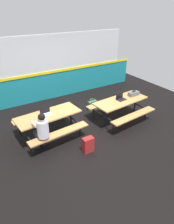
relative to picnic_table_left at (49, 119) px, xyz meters
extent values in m
cube|color=black|center=(1.23, -0.18, -0.58)|extent=(10.00, 10.00, 0.02)
cube|color=teal|center=(1.23, 2.62, -0.02)|extent=(8.00, 0.12, 1.10)
cube|color=yellow|center=(1.23, 2.55, 0.58)|extent=(8.00, 0.03, 0.10)
cube|color=silver|center=(1.23, 2.62, 1.33)|extent=(6.72, 0.12, 1.40)
cube|color=tan|center=(0.00, 0.00, 0.15)|extent=(1.95, 0.91, 0.04)
cube|color=tan|center=(0.05, -0.63, -0.14)|extent=(1.81, 0.43, 0.04)
cube|color=tan|center=(-0.05, 0.63, -0.14)|extent=(1.81, 0.43, 0.04)
cube|color=black|center=(-0.76, -0.07, -0.22)|extent=(0.04, 0.04, 0.70)
cube|color=black|center=(-0.76, -0.07, -0.18)|extent=(0.17, 1.55, 0.04)
cube|color=black|center=(-0.72, -0.57, -0.37)|extent=(0.04, 0.04, 0.41)
cube|color=black|center=(-0.81, 0.44, -0.37)|extent=(0.04, 0.04, 0.41)
cube|color=black|center=(0.76, 0.07, -0.22)|extent=(0.04, 0.04, 0.70)
cube|color=black|center=(0.76, 0.07, -0.18)|extent=(0.17, 1.55, 0.04)
cube|color=black|center=(0.81, -0.44, -0.37)|extent=(0.04, 0.04, 0.41)
cube|color=black|center=(0.72, 0.57, -0.37)|extent=(0.04, 0.04, 0.41)
cube|color=tan|center=(2.46, -0.33, 0.15)|extent=(1.95, 0.91, 0.04)
cube|color=tan|center=(2.51, -0.97, -0.14)|extent=(1.81, 0.43, 0.04)
cube|color=tan|center=(2.41, 0.30, -0.14)|extent=(1.81, 0.43, 0.04)
cube|color=black|center=(1.70, -0.40, -0.22)|extent=(0.04, 0.04, 0.70)
cube|color=black|center=(1.70, -0.40, -0.18)|extent=(0.17, 1.55, 0.04)
cube|color=black|center=(1.74, -0.90, -0.37)|extent=(0.04, 0.04, 0.41)
cube|color=black|center=(1.65, 0.11, -0.37)|extent=(0.04, 0.04, 0.41)
cube|color=black|center=(3.22, -0.27, -0.22)|extent=(0.04, 0.04, 0.70)
cube|color=black|center=(3.22, -0.27, -0.18)|extent=(0.17, 1.55, 0.04)
cube|color=black|center=(3.27, -0.77, -0.37)|extent=(0.04, 0.04, 0.41)
cube|color=black|center=(3.18, 0.24, -0.37)|extent=(0.04, 0.04, 0.41)
cylinder|color=#2D2D38|center=(-0.52, -0.36, -0.35)|extent=(0.11, 0.11, 0.45)
cylinder|color=#2D2D38|center=(-0.34, -0.34, -0.35)|extent=(0.11, 0.11, 0.45)
cube|color=#2D2D38|center=(-0.42, -0.50, -0.06)|extent=(0.33, 0.40, 0.12)
cylinder|color=silver|center=(-0.41, -0.67, 0.18)|extent=(0.30, 0.30, 0.48)
cylinder|color=beige|center=(-0.56, -0.48, 0.27)|extent=(0.11, 0.31, 0.08)
cylinder|color=beige|center=(-0.28, -0.46, 0.27)|extent=(0.11, 0.31, 0.08)
sphere|color=beige|center=(-0.41, -0.65, 0.51)|extent=(0.20, 0.20, 0.20)
sphere|color=black|center=(-0.40, -0.68, 0.54)|extent=(0.18, 0.18, 0.18)
cube|color=silver|center=(-0.04, 0.00, 0.17)|extent=(0.34, 0.25, 0.01)
cube|color=black|center=(-0.05, 0.10, 0.28)|extent=(0.32, 0.04, 0.21)
cube|color=black|center=(2.49, -0.33, 0.17)|extent=(0.34, 0.25, 0.01)
cube|color=black|center=(2.48, -0.22, 0.28)|extent=(0.32, 0.04, 0.21)
cube|color=#595B60|center=(3.08, -0.28, 0.24)|extent=(0.40, 0.18, 0.14)
cube|color=black|center=(3.08, -0.28, 0.33)|extent=(0.16, 0.02, 0.02)
cube|color=maroon|center=(0.61, -1.25, -0.35)|extent=(0.30, 0.18, 0.44)
cube|color=maroon|center=(0.61, -1.14, -0.42)|extent=(0.21, 0.04, 0.19)
cube|color=#3F724C|center=(2.03, 0.74, -0.39)|extent=(0.34, 0.14, 0.36)
torus|color=#3F724C|center=(2.03, 0.74, -0.15)|extent=(0.21, 0.21, 0.02)
camera|label=1|loc=(-1.64, -4.89, 3.00)|focal=31.68mm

